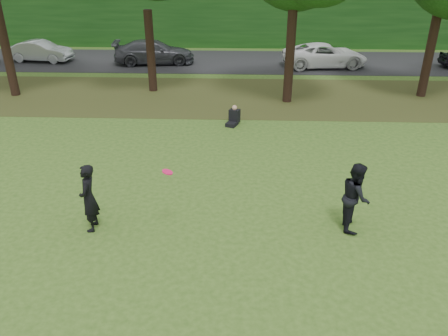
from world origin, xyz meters
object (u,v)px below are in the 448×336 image
player_left (89,198)px  seated_person (234,117)px  frisbee (167,172)px  player_right (355,196)px

player_left → seated_person: (3.62, 8.07, -0.63)m
seated_person → frisbee: bearing=-78.7°
player_left → player_right: player_right is taller
player_left → frisbee: bearing=83.5°
player_right → player_left: bearing=98.1°
frisbee → seated_person: frisbee is taller
player_left → player_right: bearing=88.6°
player_left → player_right: size_ratio=0.99×
player_left → frisbee: 2.29m
player_right → seated_person: (-3.34, 7.71, -0.63)m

